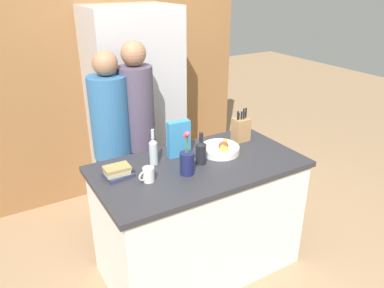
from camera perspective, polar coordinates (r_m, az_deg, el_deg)
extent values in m
plane|color=#A37F5B|center=(3.23, 0.97, -17.76)|extent=(14.00, 14.00, 0.00)
cube|color=silver|center=(2.96, 1.03, -11.39)|extent=(1.46, 0.78, 0.88)
cube|color=#2D2D33|center=(2.72, 1.10, -3.45)|extent=(1.52, 0.81, 0.04)
cube|color=olive|center=(3.95, -11.35, 11.11)|extent=(2.72, 0.12, 2.60)
cube|color=#B7B7BC|center=(3.72, -8.60, 5.20)|extent=(0.82, 0.60, 1.94)
cylinder|color=#B7B7BC|center=(3.39, -7.59, 5.11)|extent=(0.02, 0.02, 1.07)
cylinder|color=silver|center=(2.87, 4.30, -0.89)|extent=(0.30, 0.30, 0.05)
torus|color=silver|center=(2.86, 4.32, -0.43)|extent=(0.30, 0.30, 0.02)
sphere|color=red|center=(2.84, 4.82, -0.37)|extent=(0.08, 0.08, 0.08)
sphere|color=#99B233|center=(2.82, 4.97, -0.91)|extent=(0.07, 0.07, 0.07)
cylinder|color=yellow|center=(2.86, 4.86, -0.05)|extent=(0.13, 0.13, 0.03)
cube|color=#A87A4C|center=(3.09, 7.45, 2.20)|extent=(0.13, 0.11, 0.19)
cylinder|color=black|center=(3.01, 6.98, 4.23)|extent=(0.01, 0.01, 0.08)
cylinder|color=black|center=(3.03, 7.14, 4.16)|extent=(0.01, 0.01, 0.06)
cylinder|color=black|center=(3.03, 7.55, 4.25)|extent=(0.01, 0.01, 0.08)
cylinder|color=black|center=(3.04, 7.89, 4.24)|extent=(0.01, 0.01, 0.07)
cylinder|color=black|center=(3.06, 7.88, 4.58)|extent=(0.01, 0.01, 0.09)
cylinder|color=black|center=(3.07, 8.21, 4.63)|extent=(0.01, 0.01, 0.09)
cylinder|color=#191E4C|center=(2.54, -0.77, -2.97)|extent=(0.10, 0.10, 0.16)
cylinder|color=#477538|center=(2.48, -0.68, 0.11)|extent=(0.01, 0.01, 0.14)
sphere|color=#C64C66|center=(2.46, -0.62, 1.60)|extent=(0.03, 0.03, 0.03)
cylinder|color=#477538|center=(2.49, -0.92, -0.05)|extent=(0.02, 0.01, 0.12)
sphere|color=#C64C66|center=(2.47, -1.01, 1.27)|extent=(0.04, 0.04, 0.04)
cylinder|color=#477538|center=(2.48, -0.90, 0.02)|extent=(0.01, 0.01, 0.13)
sphere|color=#C64C66|center=(2.45, -0.98, 1.45)|extent=(0.03, 0.03, 0.03)
cylinder|color=#477538|center=(2.47, -0.72, 0.06)|extent=(0.02, 0.01, 0.14)
sphere|color=#C64C66|center=(2.44, -0.68, 1.56)|extent=(0.04, 0.04, 0.04)
cube|color=teal|center=(2.78, -2.04, 0.80)|extent=(0.18, 0.07, 0.28)
cylinder|color=silver|center=(2.48, -6.63, -4.63)|extent=(0.08, 0.08, 0.10)
torus|color=silver|center=(2.46, -7.46, -4.91)|extent=(0.07, 0.03, 0.07)
cube|color=#2D334C|center=(2.58, -11.17, -4.66)|extent=(0.19, 0.17, 0.03)
cube|color=#B7A88E|center=(2.57, -11.35, -4.18)|extent=(0.16, 0.12, 0.03)
cube|color=#99844C|center=(2.57, -11.36, -3.61)|extent=(0.17, 0.12, 0.02)
cylinder|color=#B2BCC1|center=(2.69, -5.88, -1.43)|extent=(0.06, 0.06, 0.17)
cone|color=#B2BCC1|center=(2.65, -5.97, 0.50)|extent=(0.06, 0.06, 0.03)
cylinder|color=#B2BCC1|center=(2.63, -6.02, 1.51)|extent=(0.02, 0.02, 0.07)
cylinder|color=black|center=(2.69, 1.38, -1.54)|extent=(0.08, 0.08, 0.15)
cone|color=black|center=(2.65, 1.40, 0.18)|extent=(0.08, 0.08, 0.03)
cylinder|color=black|center=(2.63, 1.40, 1.08)|extent=(0.03, 0.03, 0.06)
cube|color=#383842|center=(3.37, -11.28, -7.80)|extent=(0.27, 0.21, 0.80)
cylinder|color=#2D6093|center=(3.06, -12.39, 4.00)|extent=(0.31, 0.31, 0.67)
sphere|color=#996B4C|center=(2.94, -13.14, 11.91)|extent=(0.19, 0.19, 0.19)
cube|color=#383842|center=(3.43, -7.65, -6.66)|extent=(0.26, 0.21, 0.83)
cylinder|color=#4C4256|center=(3.12, -8.42, 5.43)|extent=(0.28, 0.28, 0.69)
sphere|color=#996B4C|center=(3.00, -8.94, 13.50)|extent=(0.20, 0.20, 0.20)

